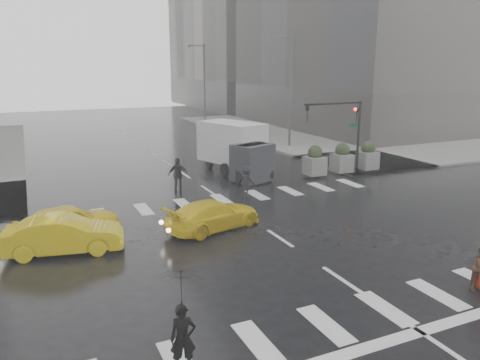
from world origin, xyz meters
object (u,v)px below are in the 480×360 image
traffic_signal_pole (346,123)px  taxi_front (68,221)px  box_truck (237,148)px  taxi_mid (64,235)px

traffic_signal_pole → taxi_front: traffic_signal_pole is taller
taxi_front → box_truck: box_truck is taller
traffic_signal_pole → taxi_front: bearing=-164.9°
traffic_signal_pole → taxi_front: size_ratio=1.14×
taxi_mid → taxi_front: bearing=0.3°
taxi_mid → box_truck: box_truck is taller
taxi_mid → box_truck: (10.82, 8.78, 1.00)m
taxi_mid → box_truck: size_ratio=0.70×
taxi_mid → box_truck: bearing=-40.0°
box_truck → taxi_front: bearing=-164.8°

